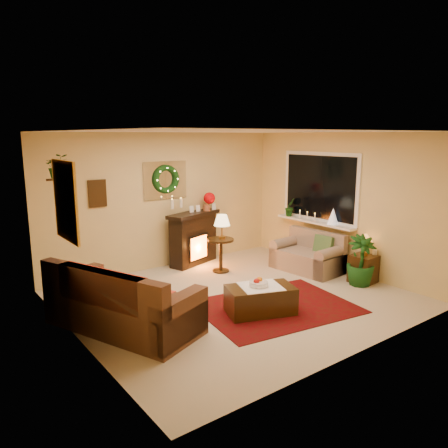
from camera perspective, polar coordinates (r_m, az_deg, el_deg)
floor at (r=7.04m, az=1.73°, el=-9.67°), size 5.00×5.00×0.00m
ceiling at (r=6.57m, az=1.87°, el=11.99°), size 5.00×5.00×0.00m
wall_back at (r=8.53m, az=-7.66°, el=3.03°), size 5.00×5.00×0.00m
wall_front at (r=5.16m, az=17.56°, el=-3.00°), size 5.00×5.00×0.00m
wall_left at (r=5.52m, az=-18.99°, el=-2.16°), size 4.50×4.50×0.00m
wall_right at (r=8.45m, az=15.20°, el=2.64°), size 4.50×4.50×0.00m
area_rug at (r=6.74m, az=6.75°, el=-10.68°), size 2.48×2.01×0.01m
sofa at (r=6.03m, az=-13.00°, el=-9.32°), size 1.63×2.29×0.90m
red_throw at (r=6.18m, az=-13.81°, el=-8.61°), size 0.85×1.37×0.02m
fireplace at (r=8.75m, az=-4.03°, el=-1.69°), size 1.12×0.65×0.98m
poinsettia at (r=8.81m, az=-1.92°, el=3.39°), size 0.23×0.23×0.23m
mantel_candle_a at (r=8.34m, az=-6.79°, el=2.58°), size 0.06×0.06×0.18m
mantel_candle_b at (r=8.49m, az=-5.64°, el=2.76°), size 0.06×0.06×0.18m
mantel_mirror at (r=8.47m, az=-7.67°, el=5.69°), size 0.92×0.02×0.72m
wreath at (r=8.43m, az=-7.54°, el=5.81°), size 0.55×0.11×0.55m
wall_art at (r=7.92m, az=-16.21°, el=3.85°), size 0.32×0.03×0.48m
gold_mirror at (r=5.72m, az=-20.02°, el=2.84°), size 0.03×0.84×1.00m
hanging_plant at (r=6.45m, az=-20.93°, el=5.65°), size 0.33×0.28×0.36m
loveseat at (r=8.45m, az=10.81°, el=-3.26°), size 0.85×1.34×0.74m
window_frame at (r=8.75m, az=12.40°, el=4.73°), size 0.03×1.86×1.36m
window_glass at (r=8.74m, az=12.33°, el=4.72°), size 0.02×1.70×1.22m
window_sill at (r=8.78m, az=11.75°, el=0.28°), size 0.22×1.86×0.04m
mini_tree at (r=8.49m, az=14.05°, el=0.96°), size 0.22×0.22×0.32m
sill_plant at (r=9.16m, az=8.60°, el=2.23°), size 0.27×0.22×0.50m
side_table_round at (r=8.26m, az=-0.43°, el=-4.07°), size 0.57×0.57×0.64m
lamp_cream at (r=8.14m, az=-0.27°, el=-0.28°), size 0.30×0.30×0.47m
end_table_square at (r=8.07m, az=17.74°, el=-5.42°), size 0.43×0.43×0.49m
lamp_tiffany at (r=7.99m, az=17.98°, el=-2.07°), size 0.29×0.29×0.43m
coffee_table at (r=6.43m, az=4.78°, el=-9.81°), size 1.09×0.83×0.40m
fruit_bowl at (r=6.35m, az=4.55°, el=-7.77°), size 0.27×0.27×0.06m
floor_palm at (r=7.86m, az=17.43°, el=-4.49°), size 1.94×1.94×2.61m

